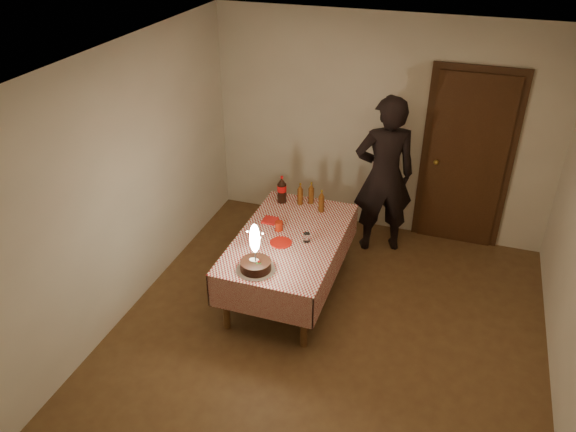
{
  "coord_description": "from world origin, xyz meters",
  "views": [
    {
      "loc": [
        0.96,
        -3.88,
        3.72
      ],
      "look_at": [
        -0.56,
        0.56,
        0.95
      ],
      "focal_mm": 35.0,
      "sensor_mm": 36.0,
      "label": 1
    }
  ],
  "objects_px": {
    "amber_bottle_right": "(321,202)",
    "amber_bottle_mid": "(311,194)",
    "photographer": "(384,176)",
    "dining_table": "(290,244)",
    "clear_cup": "(307,237)",
    "birthday_cake": "(255,259)",
    "red_cup": "(279,226)",
    "cola_bottle": "(282,190)",
    "amber_bottle_left": "(300,194)",
    "red_plate": "(281,243)"
  },
  "relations": [
    {
      "from": "dining_table",
      "to": "photographer",
      "type": "relative_size",
      "value": 0.92
    },
    {
      "from": "cola_bottle",
      "to": "amber_bottle_mid",
      "type": "xyz_separation_m",
      "value": [
        0.32,
        0.08,
        -0.03
      ]
    },
    {
      "from": "birthday_cake",
      "to": "red_cup",
      "type": "bearing_deg",
      "value": 92.27
    },
    {
      "from": "red_plate",
      "to": "amber_bottle_left",
      "type": "relative_size",
      "value": 0.86
    },
    {
      "from": "dining_table",
      "to": "cola_bottle",
      "type": "xyz_separation_m",
      "value": [
        -0.31,
        0.66,
        0.25
      ]
    },
    {
      "from": "amber_bottle_right",
      "to": "amber_bottle_mid",
      "type": "distance_m",
      "value": 0.21
    },
    {
      "from": "red_plate",
      "to": "amber_bottle_left",
      "type": "bearing_deg",
      "value": 94.4
    },
    {
      "from": "birthday_cake",
      "to": "cola_bottle",
      "type": "relative_size",
      "value": 1.53
    },
    {
      "from": "clear_cup",
      "to": "amber_bottle_left",
      "type": "bearing_deg",
      "value": 112.75
    },
    {
      "from": "dining_table",
      "to": "birthday_cake",
      "type": "distance_m",
      "value": 0.67
    },
    {
      "from": "clear_cup",
      "to": "amber_bottle_mid",
      "type": "xyz_separation_m",
      "value": [
        -0.19,
        0.76,
        0.07
      ]
    },
    {
      "from": "dining_table",
      "to": "clear_cup",
      "type": "bearing_deg",
      "value": -7.53
    },
    {
      "from": "clear_cup",
      "to": "photographer",
      "type": "xyz_separation_m",
      "value": [
        0.53,
        1.18,
        0.21
      ]
    },
    {
      "from": "photographer",
      "to": "amber_bottle_right",
      "type": "bearing_deg",
      "value": -135.04
    },
    {
      "from": "cola_bottle",
      "to": "red_plate",
      "type": "bearing_deg",
      "value": -71.31
    },
    {
      "from": "clear_cup",
      "to": "amber_bottle_right",
      "type": "height_order",
      "value": "amber_bottle_right"
    },
    {
      "from": "birthday_cake",
      "to": "red_cup",
      "type": "height_order",
      "value": "birthday_cake"
    },
    {
      "from": "clear_cup",
      "to": "amber_bottle_right",
      "type": "relative_size",
      "value": 0.35
    },
    {
      "from": "amber_bottle_mid",
      "to": "red_plate",
      "type": "bearing_deg",
      "value": -93.07
    },
    {
      "from": "birthday_cake",
      "to": "amber_bottle_mid",
      "type": "height_order",
      "value": "birthday_cake"
    },
    {
      "from": "amber_bottle_left",
      "to": "dining_table",
      "type": "bearing_deg",
      "value": -80.97
    },
    {
      "from": "birthday_cake",
      "to": "photographer",
      "type": "height_order",
      "value": "photographer"
    },
    {
      "from": "photographer",
      "to": "clear_cup",
      "type": "bearing_deg",
      "value": -114.28
    },
    {
      "from": "red_cup",
      "to": "cola_bottle",
      "type": "bearing_deg",
      "value": 106.57
    },
    {
      "from": "photographer",
      "to": "dining_table",
      "type": "bearing_deg",
      "value": -121.88
    },
    {
      "from": "dining_table",
      "to": "amber_bottle_mid",
      "type": "bearing_deg",
      "value": 89.88
    },
    {
      "from": "birthday_cake",
      "to": "red_plate",
      "type": "distance_m",
      "value": 0.51
    },
    {
      "from": "amber_bottle_left",
      "to": "amber_bottle_mid",
      "type": "relative_size",
      "value": 1.0
    },
    {
      "from": "amber_bottle_mid",
      "to": "photographer",
      "type": "height_order",
      "value": "photographer"
    },
    {
      "from": "red_plate",
      "to": "amber_bottle_left",
      "type": "height_order",
      "value": "amber_bottle_left"
    },
    {
      "from": "clear_cup",
      "to": "red_plate",
      "type": "bearing_deg",
      "value": -154.47
    },
    {
      "from": "red_plate",
      "to": "dining_table",
      "type": "bearing_deg",
      "value": 71.57
    },
    {
      "from": "clear_cup",
      "to": "red_cup",
      "type": "bearing_deg",
      "value": 161.94
    },
    {
      "from": "red_cup",
      "to": "amber_bottle_left",
      "type": "height_order",
      "value": "amber_bottle_left"
    },
    {
      "from": "red_cup",
      "to": "amber_bottle_left",
      "type": "distance_m",
      "value": 0.6
    },
    {
      "from": "dining_table",
      "to": "birthday_cake",
      "type": "height_order",
      "value": "birthday_cake"
    },
    {
      "from": "clear_cup",
      "to": "amber_bottle_mid",
      "type": "distance_m",
      "value": 0.79
    },
    {
      "from": "birthday_cake",
      "to": "cola_bottle",
      "type": "bearing_deg",
      "value": 98.8
    },
    {
      "from": "birthday_cake",
      "to": "red_cup",
      "type": "relative_size",
      "value": 4.87
    },
    {
      "from": "red_plate",
      "to": "red_cup",
      "type": "bearing_deg",
      "value": 114.0
    },
    {
      "from": "amber_bottle_right",
      "to": "photographer",
      "type": "relative_size",
      "value": 0.14
    },
    {
      "from": "clear_cup",
      "to": "cola_bottle",
      "type": "distance_m",
      "value": 0.85
    },
    {
      "from": "clear_cup",
      "to": "birthday_cake",
      "type": "bearing_deg",
      "value": -116.44
    },
    {
      "from": "cola_bottle",
      "to": "photographer",
      "type": "bearing_deg",
      "value": 25.86
    },
    {
      "from": "photographer",
      "to": "red_cup",
      "type": "bearing_deg",
      "value": -128.74
    },
    {
      "from": "dining_table",
      "to": "red_cup",
      "type": "relative_size",
      "value": 17.2
    },
    {
      "from": "amber_bottle_right",
      "to": "amber_bottle_mid",
      "type": "relative_size",
      "value": 1.0
    },
    {
      "from": "clear_cup",
      "to": "photographer",
      "type": "bearing_deg",
      "value": 65.72
    },
    {
      "from": "birthday_cake",
      "to": "cola_bottle",
      "type": "xyz_separation_m",
      "value": [
        -0.2,
        1.29,
        0.04
      ]
    },
    {
      "from": "red_plate",
      "to": "photographer",
      "type": "height_order",
      "value": "photographer"
    }
  ]
}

